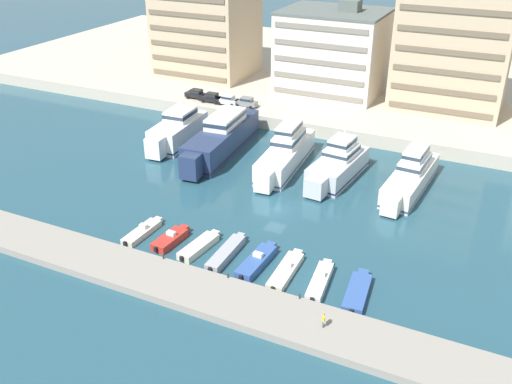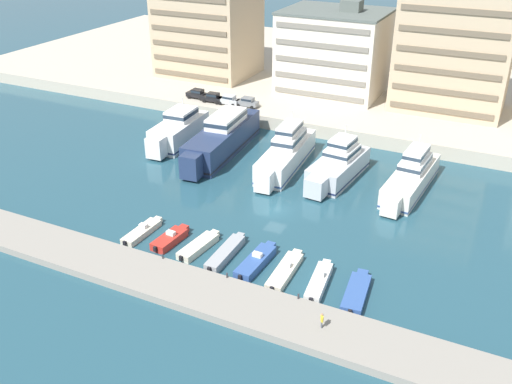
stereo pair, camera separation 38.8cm
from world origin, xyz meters
The scene contains 27 objects.
ground_plane centered at (0.00, 0.00, 0.00)m, with size 400.00×400.00×0.00m, color #234C5B.
quay_promenade centered at (0.00, 61.12, 1.16)m, with size 180.00×70.00×2.31m, color #BCB29E.
pier_dock centered at (0.00, -19.55, 0.43)m, with size 120.00×6.31×0.85m, color gray.
yacht_white_far_left centered at (-23.91, 14.01, 2.26)m, with size 5.71×15.76×7.29m.
yacht_navy_left centered at (-15.56, 13.85, 2.46)m, with size 6.68×23.19×7.72m.
yacht_white_mid_left centered at (-4.26, 13.31, 2.29)m, with size 5.57×19.65×8.16m.
yacht_silver_center_left centered at (4.07, 12.84, 2.10)m, with size 6.03×15.92×7.66m.
yacht_ivory_center centered at (14.36, 13.94, 2.01)m, with size 5.17×18.64×7.47m.
motorboat_cream_far_left centered at (-12.17, -12.32, 0.41)m, with size 1.85×6.97×1.28m.
motorboat_red_left centered at (-8.08, -12.36, 0.50)m, with size 2.29×6.05×1.44m.
motorboat_cream_mid_left centered at (-4.27, -12.18, 0.44)m, with size 2.40×6.98×0.89m.
motorboat_grey_center_left centered at (-0.74, -12.10, 0.49)m, with size 1.73×8.17×0.98m.
motorboat_blue_center centered at (3.13, -12.16, 0.51)m, with size 2.18×7.75×1.46m.
motorboat_cream_center_right centered at (6.67, -12.21, 0.40)m, with size 2.08×8.10×1.22m.
motorboat_white_mid_right centered at (10.72, -12.58, 0.50)m, with size 2.36×7.51×1.49m.
motorboat_blue_right centered at (14.80, -12.58, 0.43)m, with size 2.77×7.56×0.88m.
car_black_far_left centered at (-29.67, 29.64, 3.29)m, with size 4.13×1.98×1.80m.
car_black_left centered at (-25.93, 28.98, 3.29)m, with size 4.14×2.00×1.80m.
car_silver_mid_left centered at (-22.52, 29.02, 3.29)m, with size 4.10×1.93×1.80m.
car_grey_center_left centered at (-18.92, 29.44, 3.29)m, with size 4.13×1.99×1.80m.
apartment_block_far_left centered at (-36.32, 45.73, 14.67)m, with size 19.28×15.73×26.61m.
apartment_block_left centered at (-8.17, 44.97, 10.14)m, with size 19.33×15.48×17.55m.
apartment_block_mid_left centered at (13.82, 44.71, 14.14)m, with size 19.23×13.79×25.55m.
pedestrian_near_edge centered at (13.55, -19.66, 1.82)m, with size 0.40×0.57×1.63m.
bollard_west centered at (-6.19, -16.65, 1.18)m, with size 0.20×0.20×0.61m.
bollard_west_mid centered at (1.90, -16.65, 1.18)m, with size 0.20×0.20×0.61m.
bollard_east_mid centered at (10.00, -16.65, 1.18)m, with size 0.20×0.20×0.61m.
Camera 2 is at (26.15, -59.41, 36.49)m, focal length 40.00 mm.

